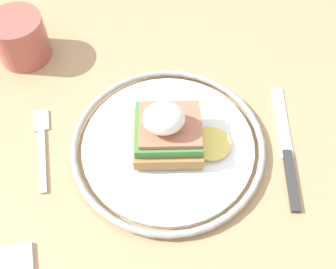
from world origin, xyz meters
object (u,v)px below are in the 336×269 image
(plate, at_px, (168,145))
(cup, at_px, (20,38))
(knife, at_px, (287,155))
(sandwich, at_px, (168,130))
(fork, at_px, (42,144))

(plate, bearing_deg, cup, 141.14)
(plate, relative_size, knife, 1.32)
(sandwich, relative_size, cup, 1.60)
(plate, distance_m, fork, 0.18)
(fork, height_order, knife, knife)
(sandwich, bearing_deg, plate, -130.17)
(fork, xyz_separation_m, knife, (0.35, -0.02, 0.00))
(sandwich, height_order, cup, sandwich)
(plate, xyz_separation_m, sandwich, (0.00, 0.00, 0.04))
(plate, relative_size, fork, 1.98)
(fork, bearing_deg, cup, 105.95)
(cup, bearing_deg, plate, -38.86)
(fork, xyz_separation_m, cup, (-0.05, 0.18, 0.04))
(fork, bearing_deg, plate, -2.65)
(plate, xyz_separation_m, knife, (0.17, -0.02, -0.01))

